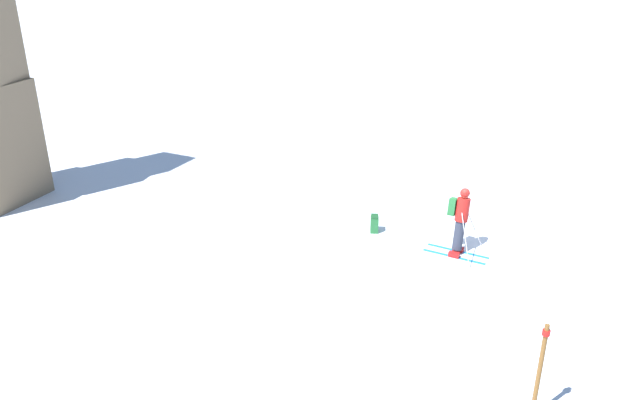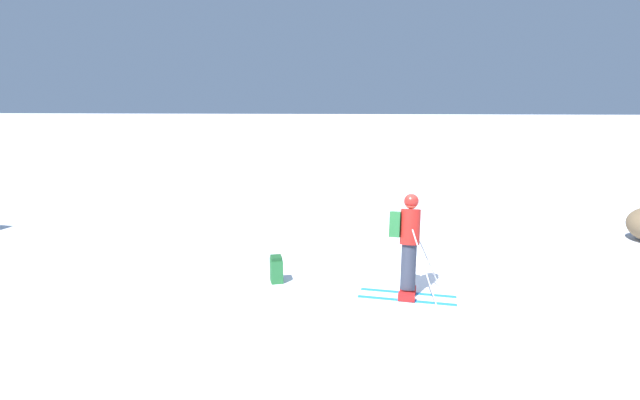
{
  "view_description": "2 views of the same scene",
  "coord_description": "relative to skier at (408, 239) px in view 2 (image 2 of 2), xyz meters",
  "views": [
    {
      "loc": [
        -15.4,
        -2.06,
        7.88
      ],
      "look_at": [
        -0.85,
        3.77,
        1.03
      ],
      "focal_mm": 35.0,
      "sensor_mm": 36.0,
      "label": 1
    },
    {
      "loc": [
        -8.91,
        0.56,
        3.3
      ],
      "look_at": [
        -0.75,
        1.51,
        1.7
      ],
      "focal_mm": 28.0,
      "sensor_mm": 36.0,
      "label": 2
    }
  ],
  "objects": [
    {
      "name": "ground_plane",
      "position": [
        0.44,
        -0.01,
        -0.99
      ],
      "size": [
        300.0,
        300.0,
        0.0
      ],
      "primitive_type": "plane",
      "color": "white"
    },
    {
      "name": "skier",
      "position": [
        0.0,
        0.0,
        0.0
      ],
      "size": [
        1.28,
        1.71,
        1.79
      ],
      "rotation": [
        0.0,
        0.0,
        -0.12
      ],
      "color": "#1E7AC6",
      "rests_on": "ground"
    },
    {
      "name": "spare_backpack",
      "position": [
        0.29,
        2.39,
        -0.74
      ],
      "size": [
        0.35,
        0.3,
        0.5
      ],
      "rotation": [
        0.0,
        0.0,
        0.32
      ],
      "color": "#236633",
      "rests_on": "ground"
    }
  ]
}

